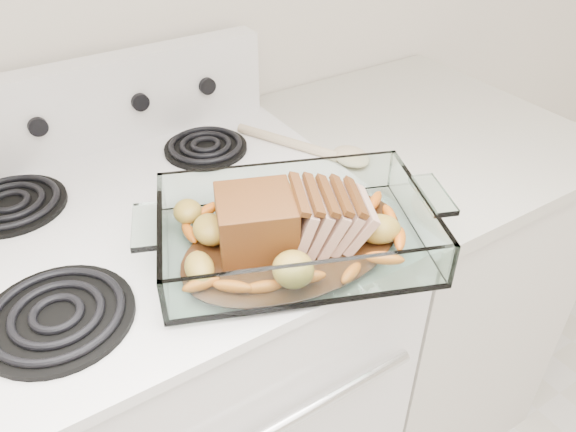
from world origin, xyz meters
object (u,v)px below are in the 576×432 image
pork_roast (282,225)px  counter_right (404,278)px  electric_range (177,383)px  baking_dish (295,236)px

pork_roast → counter_right: bearing=35.3°
electric_range → pork_roast: electric_range is taller
counter_right → baking_dish: 0.74m
electric_range → pork_roast: size_ratio=4.67×
counter_right → pork_roast: pork_roast is taller
counter_right → baking_dish: size_ratio=2.26×
electric_range → baking_dish: 0.55m
electric_range → counter_right: 0.67m
electric_range → pork_roast: (0.14, -0.21, 0.51)m
pork_roast → electric_range: bearing=137.3°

